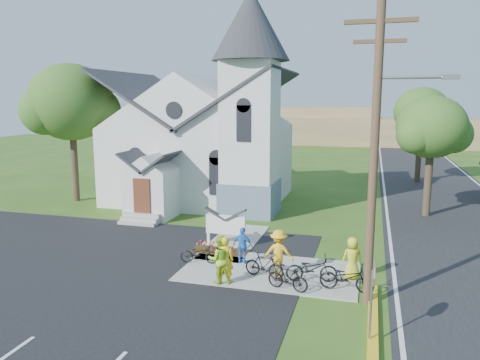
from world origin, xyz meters
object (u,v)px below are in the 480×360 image
(church_sign, at_px, (226,225))
(cyclist_1, at_px, (220,259))
(utility_pole, at_px, (377,145))
(bike_0, at_px, (199,253))
(bike_2, at_px, (312,269))
(cyclist_3, at_px, (279,253))
(bike_1, at_px, (264,265))
(cyclist_2, at_px, (243,245))
(stop_sign, at_px, (373,285))
(bike_4, at_px, (347,277))
(cyclist_0, at_px, (225,260))
(bike_3, at_px, (288,278))
(cyclist_4, at_px, (352,258))

(church_sign, xyz_separation_m, cyclist_1, (1.17, -4.40, -0.06))
(utility_pole, distance_m, cyclist_1, 6.99)
(bike_0, relative_size, bike_2, 0.84)
(church_sign, height_order, cyclist_1, cyclist_1)
(utility_pole, xyz_separation_m, cyclist_3, (-3.44, 1.63, -4.44))
(bike_1, height_order, cyclist_2, cyclist_2)
(church_sign, relative_size, cyclist_3, 1.20)
(stop_sign, relative_size, cyclist_1, 1.35)
(church_sign, height_order, cyclist_2, church_sign)
(church_sign, distance_m, bike_0, 2.70)
(stop_sign, xyz_separation_m, cyclist_3, (-3.51, 4.33, -0.82))
(cyclist_3, bearing_deg, church_sign, -47.56)
(utility_pole, bearing_deg, bike_4, 135.03)
(bike_0, distance_m, bike_1, 3.08)
(bike_1, relative_size, bike_4, 0.84)
(bike_0, distance_m, cyclist_3, 3.52)
(bike_0, relative_size, cyclist_2, 1.05)
(cyclist_1, xyz_separation_m, cyclist_3, (1.96, 1.33, -0.01))
(cyclist_0, xyz_separation_m, cyclist_1, (-0.19, 0.00, 0.01))
(cyclist_1, relative_size, bike_3, 1.17)
(utility_pole, bearing_deg, bike_1, 162.13)
(church_sign, height_order, cyclist_0, cyclist_0)
(bike_4, bearing_deg, bike_3, 107.90)
(cyclist_3, bearing_deg, cyclist_2, -32.19)
(cyclist_4, bearing_deg, cyclist_2, -29.41)
(cyclist_4, bearing_deg, cyclist_1, -2.29)
(bike_0, height_order, bike_4, bike_4)
(cyclist_2, relative_size, cyclist_4, 0.94)
(utility_pole, distance_m, stop_sign, 4.52)
(utility_pole, height_order, bike_1, utility_pole)
(bike_0, height_order, bike_2, bike_2)
(utility_pole, xyz_separation_m, bike_3, (-2.83, 0.30, -4.88))
(bike_2, bearing_deg, cyclist_3, 66.60)
(bike_4, bearing_deg, stop_sign, -161.70)
(bike_1, relative_size, cyclist_4, 0.99)
(utility_pole, xyz_separation_m, bike_4, (-0.79, 0.79, -4.84))
(cyclist_0, bearing_deg, stop_sign, 135.44)
(cyclist_0, distance_m, bike_0, 2.49)
(bike_3, height_order, bike_4, bike_4)
(stop_sign, xyz_separation_m, cyclist_1, (-5.47, 3.00, -0.81))
(bike_1, relative_size, cyclist_3, 0.89)
(church_sign, bearing_deg, cyclist_3, -44.42)
(utility_pole, bearing_deg, cyclist_4, 108.18)
(cyclist_0, distance_m, bike_3, 2.41)
(bike_3, relative_size, cyclist_4, 0.95)
(cyclist_0, distance_m, cyclist_1, 0.19)
(church_sign, bearing_deg, utility_pole, -35.60)
(stop_sign, xyz_separation_m, bike_1, (-3.99, 3.96, -1.24))
(bike_1, bearing_deg, cyclist_3, -39.71)
(cyclist_0, bearing_deg, cyclist_1, -14.93)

